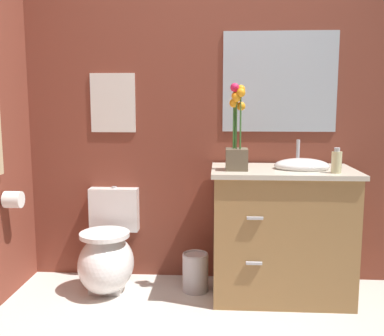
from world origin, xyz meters
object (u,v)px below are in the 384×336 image
(toilet_paper_roll, at_px, (13,200))
(wall_poster, at_px, (113,103))
(soap_bottle, at_px, (337,162))
(flower_vase, at_px, (237,139))
(toilet, at_px, (108,255))
(vanity_cabinet, at_px, (282,231))
(trash_bin, at_px, (195,272))
(wall_mirror, at_px, (280,82))

(toilet_paper_roll, bearing_deg, wall_poster, 39.51)
(toilet_paper_roll, bearing_deg, soap_bottle, 0.22)
(flower_vase, relative_size, soap_bottle, 3.51)
(toilet, xyz_separation_m, vanity_cabinet, (1.20, -0.03, 0.21))
(toilet_paper_roll, bearing_deg, toilet, 19.24)
(flower_vase, bearing_deg, trash_bin, 158.26)
(trash_bin, relative_size, toilet_paper_roll, 2.47)
(vanity_cabinet, relative_size, flower_vase, 1.90)
(vanity_cabinet, height_order, flower_vase, flower_vase)
(soap_bottle, bearing_deg, wall_mirror, 123.44)
(wall_mirror, distance_m, toilet_paper_roll, 1.98)
(trash_bin, bearing_deg, toilet_paper_roll, -170.34)
(soap_bottle, height_order, trash_bin, soap_bottle)
(soap_bottle, relative_size, trash_bin, 0.58)
(toilet, xyz_separation_m, wall_poster, (-0.00, 0.27, 1.06))
(wall_poster, distance_m, toilet_paper_roll, 0.96)
(soap_bottle, bearing_deg, vanity_cabinet, 151.50)
(soap_bottle, relative_size, toilet_paper_roll, 1.43)
(vanity_cabinet, distance_m, wall_mirror, 1.04)
(wall_poster, bearing_deg, toilet_paper_roll, -140.49)
(flower_vase, distance_m, wall_poster, 0.99)
(soap_bottle, xyz_separation_m, wall_poster, (-1.50, 0.46, 0.36))
(vanity_cabinet, xyz_separation_m, toilet_paper_roll, (-1.76, -0.17, 0.23))
(soap_bottle, bearing_deg, toilet_paper_roll, -179.78)
(toilet, bearing_deg, wall_mirror, 12.60)
(trash_bin, xyz_separation_m, toilet_paper_roll, (-1.18, -0.20, 0.54))
(wall_poster, bearing_deg, soap_bottle, -16.93)
(flower_vase, distance_m, wall_mirror, 0.61)
(flower_vase, relative_size, toilet_paper_roll, 5.03)
(toilet_paper_roll, bearing_deg, flower_vase, 3.64)
(trash_bin, height_order, wall_mirror, wall_mirror)
(wall_poster, xyz_separation_m, wall_mirror, (1.20, 0.00, 0.15))
(toilet_paper_roll, bearing_deg, vanity_cabinet, 5.51)
(toilet, relative_size, flower_vase, 1.25)
(toilet, xyz_separation_m, toilet_paper_roll, (-0.56, -0.20, 0.44))
(flower_vase, xyz_separation_m, toilet_paper_roll, (-1.45, -0.09, -0.39))
(flower_vase, xyz_separation_m, wall_mirror, (0.31, 0.37, 0.38))
(vanity_cabinet, xyz_separation_m, flower_vase, (-0.31, -0.08, 0.62))
(toilet, relative_size, toilet_paper_roll, 6.27)
(soap_bottle, bearing_deg, wall_poster, 163.07)
(trash_bin, height_order, toilet_paper_roll, toilet_paper_roll)
(toilet, distance_m, soap_bottle, 1.67)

